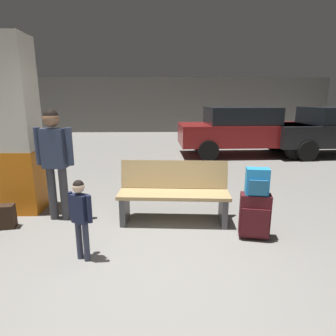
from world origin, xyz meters
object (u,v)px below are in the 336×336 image
(structural_pillar, at_px, (17,128))
(suitcase, at_px, (255,215))
(bench, at_px, (174,193))
(adult, at_px, (54,153))
(backpack_bright, at_px, (257,182))
(parked_car_near, at_px, (243,130))
(backpack_dark_floor, at_px, (4,217))
(parked_car_side, at_px, (335,130))
(child, at_px, (80,212))

(structural_pillar, distance_m, suitcase, 3.73)
(bench, height_order, adult, adult)
(suitcase, relative_size, backpack_bright, 1.78)
(adult, bearing_deg, parked_car_near, 49.42)
(suitcase, bearing_deg, backpack_dark_floor, 173.08)
(bench, distance_m, parked_car_side, 7.28)
(bench, height_order, suitcase, bench)
(bench, relative_size, backpack_dark_floor, 4.81)
(backpack_dark_floor, bearing_deg, structural_pillar, 90.15)
(adult, bearing_deg, structural_pillar, 150.06)
(structural_pillar, height_order, suitcase, structural_pillar)
(bench, xyz_separation_m, child, (-1.08, -1.02, 0.14))
(backpack_bright, bearing_deg, adult, 165.55)
(suitcase, distance_m, child, 2.16)
(child, height_order, backpack_dark_floor, child)
(structural_pillar, xyz_separation_m, child, (1.32, -1.53, -0.76))
(child, bearing_deg, backpack_dark_floor, 147.06)
(structural_pillar, height_order, bench, structural_pillar)
(suitcase, xyz_separation_m, parked_car_side, (4.34, 5.50, 0.48))
(parked_car_side, bearing_deg, backpack_bright, -128.24)
(structural_pillar, relative_size, child, 2.86)
(structural_pillar, height_order, adult, structural_pillar)
(suitcase, bearing_deg, adult, 165.56)
(bench, bearing_deg, adult, 175.91)
(adult, xyz_separation_m, parked_car_near, (4.18, 4.88, -0.21))
(adult, distance_m, backpack_dark_floor, 1.12)
(backpack_dark_floor, relative_size, parked_car_near, 0.08)
(suitcase, bearing_deg, parked_car_side, 51.75)
(structural_pillar, relative_size, backpack_bright, 7.93)
(adult, bearing_deg, parked_car_side, 34.12)
(structural_pillar, relative_size, parked_car_side, 0.64)
(child, bearing_deg, adult, 119.34)
(structural_pillar, distance_m, backpack_bright, 3.63)
(structural_pillar, xyz_separation_m, parked_car_near, (4.86, 4.49, -0.53))
(backpack_dark_floor, bearing_deg, parked_car_near, 46.81)
(parked_car_near, bearing_deg, backpack_bright, -104.44)
(suitcase, distance_m, backpack_dark_floor, 3.44)
(bench, bearing_deg, backpack_dark_floor, -176.00)
(backpack_bright, bearing_deg, structural_pillar, 162.23)
(bench, relative_size, suitcase, 2.71)
(backpack_dark_floor, bearing_deg, adult, 23.35)
(child, xyz_separation_m, adult, (-0.64, 1.14, 0.44))
(bench, height_order, child, child)
(suitcase, bearing_deg, parked_car_near, 75.55)
(backpack_dark_floor, bearing_deg, parked_car_side, 33.27)
(backpack_bright, xyz_separation_m, child, (-2.10, -0.44, -0.19))
(structural_pillar, distance_m, parked_car_side, 8.93)
(adult, xyz_separation_m, backpack_dark_floor, (-0.67, -0.29, -0.85))
(backpack_bright, distance_m, parked_car_near, 5.77)
(child, distance_m, parked_car_side, 8.76)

